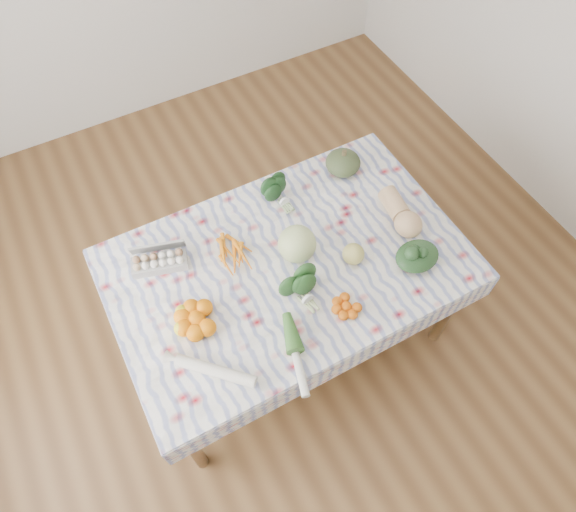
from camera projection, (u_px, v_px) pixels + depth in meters
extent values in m
plane|color=brown|center=(288.00, 331.00, 3.05)|extent=(4.50, 4.50, 0.00)
cube|color=brown|center=(288.00, 266.00, 2.44)|extent=(1.60, 1.00, 0.04)
cylinder|color=brown|center=(192.00, 446.00, 2.35)|extent=(0.06, 0.06, 0.71)
cylinder|color=brown|center=(449.00, 309.00, 2.73)|extent=(0.06, 0.06, 0.71)
cylinder|color=brown|center=(129.00, 297.00, 2.77)|extent=(0.06, 0.06, 0.71)
cylinder|color=brown|center=(360.00, 196.00, 3.15)|extent=(0.06, 0.06, 0.71)
cube|color=white|center=(288.00, 263.00, 2.41)|extent=(1.66, 1.06, 0.01)
cube|color=#A5A4A0|center=(159.00, 263.00, 2.37)|extent=(0.27, 0.17, 0.07)
cube|color=orange|center=(232.00, 252.00, 2.42)|extent=(0.22, 0.21, 0.04)
ellipsoid|color=#153615|center=(279.00, 192.00, 2.56)|extent=(0.16, 0.14, 0.13)
ellipsoid|color=#3E4D2A|center=(343.00, 163.00, 2.67)|extent=(0.20, 0.20, 0.12)
sphere|color=#BED282|center=(297.00, 244.00, 2.36)|extent=(0.22, 0.22, 0.18)
ellipsoid|color=tan|center=(401.00, 212.00, 2.49)|extent=(0.17, 0.30, 0.13)
cube|color=orange|center=(197.00, 319.00, 2.20)|extent=(0.30, 0.30, 0.08)
ellipsoid|color=#214C1D|center=(301.00, 290.00, 2.27)|extent=(0.16, 0.16, 0.11)
cube|color=orange|center=(346.00, 306.00, 2.26)|extent=(0.19, 0.19, 0.05)
sphere|color=#C6BD5C|center=(353.00, 254.00, 2.37)|extent=(0.12, 0.12, 0.10)
ellipsoid|color=#193418|center=(417.00, 256.00, 2.37)|extent=(0.24, 0.21, 0.09)
cylinder|color=white|center=(216.00, 371.00, 2.10)|extent=(0.29, 0.29, 0.05)
cylinder|color=silver|center=(296.00, 356.00, 2.14)|extent=(0.13, 0.35, 0.04)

